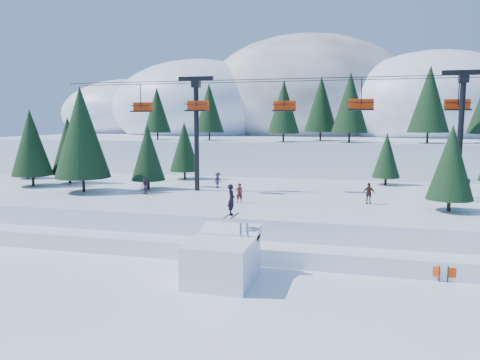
% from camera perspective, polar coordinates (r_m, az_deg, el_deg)
% --- Properties ---
extents(ground, '(160.00, 160.00, 0.00)m').
position_cam_1_polar(ground, '(24.46, 0.62, -14.10)').
color(ground, white).
rests_on(ground, ground).
extents(mid_shelf, '(70.00, 22.00, 2.50)m').
position_cam_1_polar(mid_shelf, '(41.19, 6.67, -3.47)').
color(mid_shelf, white).
rests_on(mid_shelf, ground).
extents(berm, '(70.00, 6.00, 1.10)m').
position_cam_1_polar(berm, '(31.72, 4.13, -8.02)').
color(berm, white).
rests_on(berm, ground).
extents(mountain_ridge, '(119.00, 60.00, 26.46)m').
position_cam_1_polar(mountain_ridge, '(96.03, 8.31, 7.68)').
color(mountain_ridge, white).
rests_on(mountain_ridge, ground).
extents(jump_kicker, '(3.47, 4.73, 5.26)m').
position_cam_1_polar(jump_kicker, '(26.42, -2.12, -9.49)').
color(jump_kicker, white).
rests_on(jump_kicker, ground).
extents(chairlift, '(46.00, 3.21, 10.28)m').
position_cam_1_polar(chairlift, '(40.29, 9.77, 7.78)').
color(chairlift, black).
rests_on(chairlift, mid_shelf).
extents(conifer_stand, '(63.12, 16.09, 10.14)m').
position_cam_1_polar(conifer_stand, '(40.86, 14.09, 4.46)').
color(conifer_stand, black).
rests_on(conifer_stand, mid_shelf).
extents(distant_skiers, '(27.50, 7.99, 1.65)m').
position_cam_1_polar(distant_skiers, '(39.93, 5.79, -0.84)').
color(distant_skiers, '#2C2142').
rests_on(distant_skiers, mid_shelf).
extents(banner_near, '(2.76, 0.81, 0.90)m').
position_cam_1_polar(banner_near, '(28.82, 20.33, -10.07)').
color(banner_near, black).
rests_on(banner_near, ground).
extents(banner_far, '(2.83, 0.45, 0.90)m').
position_cam_1_polar(banner_far, '(29.19, 26.69, -10.18)').
color(banner_far, black).
rests_on(banner_far, ground).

